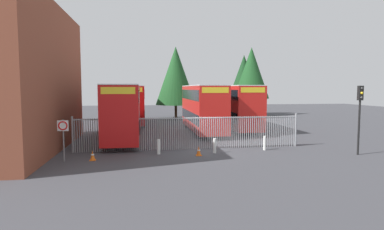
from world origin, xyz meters
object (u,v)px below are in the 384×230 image
double_decker_bus_near_gate (123,110)px  bollard_near_right (265,143)px  double_decker_bus_behind_fence_left (202,107)px  speed_limit_sign_post (63,131)px  double_decker_bus_far_back (133,103)px  double_decker_bus_behind_fence_right (235,105)px  traffic_light_kerbside (360,107)px  bollard_center_front (215,146)px  traffic_cone_by_gate (93,155)px  bollard_near_left (159,147)px  traffic_cone_mid_forecourt (199,151)px

double_decker_bus_near_gate → bollard_near_right: 11.32m
double_decker_bus_near_gate → double_decker_bus_behind_fence_left: (7.10, 3.73, 0.00)m
speed_limit_sign_post → double_decker_bus_far_back: bearing=79.8°
double_decker_bus_behind_fence_right → traffic_light_kerbside: double_decker_bus_behind_fence_right is taller
bollard_center_front → traffic_light_kerbside: traffic_light_kerbside is taller
bollard_near_right → traffic_cone_by_gate: bollard_near_right is taller
double_decker_bus_far_back → bollard_near_left: bearing=-83.4°
double_decker_bus_near_gate → double_decker_bus_far_back: same height
double_decker_bus_far_back → bollard_near_left: 17.75m
double_decker_bus_behind_fence_right → traffic_cone_by_gate: (-12.10, -12.54, -2.13)m
traffic_cone_mid_forecourt → traffic_light_kerbside: size_ratio=0.14×
double_decker_bus_near_gate → double_decker_bus_behind_fence_right: 11.99m
speed_limit_sign_post → double_decker_bus_near_gate: bearing=68.1°
double_decker_bus_near_gate → traffic_cone_mid_forecourt: double_decker_bus_near_gate is taller
traffic_cone_by_gate → speed_limit_sign_post: (-1.55, -0.09, 1.49)m
double_decker_bus_behind_fence_left → speed_limit_sign_post: double_decker_bus_behind_fence_left is taller
double_decker_bus_behind_fence_right → speed_limit_sign_post: size_ratio=4.50×
double_decker_bus_near_gate → double_decker_bus_far_back: (0.45, 11.51, 0.00)m
double_decker_bus_near_gate → traffic_cone_by_gate: size_ratio=18.32×
traffic_cone_by_gate → double_decker_bus_behind_fence_left: bearing=52.1°
bollard_near_left → traffic_light_kerbside: traffic_light_kerbside is taller
double_decker_bus_behind_fence_left → bollard_center_front: (-1.07, -9.93, -1.95)m
double_decker_bus_near_gate → bollard_near_right: bearing=-30.9°
double_decker_bus_behind_fence_left → bollard_center_front: size_ratio=11.38×
bollard_near_right → double_decker_bus_near_gate: bearing=149.1°
bollard_center_front → traffic_light_kerbside: 9.28m
bollard_near_left → traffic_cone_by_gate: bollard_near_left is taller
double_decker_bus_behind_fence_left → bollard_near_left: bearing=-115.4°
double_decker_bus_far_back → bollard_center_front: 18.68m
bollard_near_right → traffic_cone_by_gate: 11.05m
double_decker_bus_far_back → traffic_light_kerbside: 24.26m
bollard_near_right → bollard_near_left: bearing=-177.6°
bollard_near_left → traffic_cone_mid_forecourt: size_ratio=1.61×
double_decker_bus_far_back → traffic_cone_by_gate: (-1.82, -18.69, -2.13)m
double_decker_bus_behind_fence_left → traffic_cone_mid_forecourt: bearing=-101.9°
traffic_light_kerbside → traffic_cone_mid_forecourt: bearing=172.7°
traffic_light_kerbside → double_decker_bus_far_back: bearing=126.2°
double_decker_bus_far_back → bollard_center_front: bearing=-72.5°
traffic_cone_mid_forecourt → traffic_light_kerbside: bearing=-7.3°
bollard_near_left → traffic_light_kerbside: bearing=-9.5°
double_decker_bus_behind_fence_right → speed_limit_sign_post: 18.61m
traffic_cone_by_gate → traffic_light_kerbside: (16.14, -0.89, 2.70)m
double_decker_bus_behind_fence_right → double_decker_bus_far_back: same height
bollard_near_left → traffic_cone_by_gate: 4.02m
speed_limit_sign_post → double_decker_bus_behind_fence_left: bearing=47.6°
double_decker_bus_far_back → traffic_cone_by_gate: bearing=-95.6°
traffic_cone_by_gate → speed_limit_sign_post: bearing=-176.7°
double_decker_bus_far_back → traffic_cone_by_gate: double_decker_bus_far_back is taller
double_decker_bus_behind_fence_left → double_decker_bus_far_back: 10.24m
double_decker_bus_far_back → bollard_near_right: (9.12, -17.23, -1.95)m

